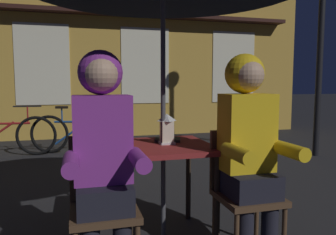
{
  "coord_description": "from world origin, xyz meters",
  "views": [
    {
      "loc": [
        -0.62,
        -2.4,
        1.2
      ],
      "look_at": [
        0.0,
        -0.14,
        0.96
      ],
      "focal_mm": 35.49,
      "sensor_mm": 36.0,
      "label": 1
    }
  ],
  "objects_px": {
    "lantern": "(167,128)",
    "bicycle_second": "(3,136)",
    "chair_left": "(103,199)",
    "person_left_hooded": "(103,143)",
    "person_right_hooded": "(249,136)",
    "chair_right": "(243,186)",
    "cafe_table": "(163,158)",
    "bicycle_third": "(79,133)",
    "book": "(168,140)"
  },
  "relations": [
    {
      "from": "lantern",
      "to": "bicycle_second",
      "type": "height_order",
      "value": "lantern"
    },
    {
      "from": "chair_left",
      "to": "bicycle_third",
      "type": "height_order",
      "value": "chair_left"
    },
    {
      "from": "lantern",
      "to": "person_right_hooded",
      "type": "distance_m",
      "value": 0.63
    },
    {
      "from": "bicycle_third",
      "to": "book",
      "type": "relative_size",
      "value": 8.21
    },
    {
      "from": "cafe_table",
      "to": "bicycle_second",
      "type": "height_order",
      "value": "bicycle_second"
    },
    {
      "from": "cafe_table",
      "to": "person_left_hooded",
      "type": "bearing_deg",
      "value": -138.43
    },
    {
      "from": "bicycle_second",
      "to": "bicycle_third",
      "type": "distance_m",
      "value": 1.21
    },
    {
      "from": "book",
      "to": "lantern",
      "type": "bearing_deg",
      "value": -90.61
    },
    {
      "from": "person_right_hooded",
      "to": "bicycle_third",
      "type": "bearing_deg",
      "value": 105.46
    },
    {
      "from": "lantern",
      "to": "person_right_hooded",
      "type": "xyz_separation_m",
      "value": [
        0.45,
        -0.44,
        -0.01
      ]
    },
    {
      "from": "person_left_hooded",
      "to": "bicycle_third",
      "type": "height_order",
      "value": "person_left_hooded"
    },
    {
      "from": "chair_right",
      "to": "bicycle_third",
      "type": "bearing_deg",
      "value": 105.68
    },
    {
      "from": "cafe_table",
      "to": "person_left_hooded",
      "type": "distance_m",
      "value": 0.67
    },
    {
      "from": "cafe_table",
      "to": "person_right_hooded",
      "type": "distance_m",
      "value": 0.67
    },
    {
      "from": "lantern",
      "to": "chair_right",
      "type": "distance_m",
      "value": 0.7
    },
    {
      "from": "chair_left",
      "to": "person_left_hooded",
      "type": "xyz_separation_m",
      "value": [
        -0.0,
        -0.06,
        0.36
      ]
    },
    {
      "from": "lantern",
      "to": "chair_right",
      "type": "relative_size",
      "value": 0.27
    },
    {
      "from": "person_left_hooded",
      "to": "person_right_hooded",
      "type": "height_order",
      "value": "same"
    },
    {
      "from": "bicycle_second",
      "to": "cafe_table",
      "type": "bearing_deg",
      "value": -62.95
    },
    {
      "from": "chair_left",
      "to": "person_right_hooded",
      "type": "height_order",
      "value": "person_right_hooded"
    },
    {
      "from": "person_left_hooded",
      "to": "book",
      "type": "relative_size",
      "value": 7.0
    },
    {
      "from": "cafe_table",
      "to": "chair_left",
      "type": "height_order",
      "value": "chair_left"
    },
    {
      "from": "bicycle_second",
      "to": "book",
      "type": "distance_m",
      "value": 3.91
    },
    {
      "from": "bicycle_second",
      "to": "book",
      "type": "relative_size",
      "value": 8.4
    },
    {
      "from": "chair_right",
      "to": "bicycle_second",
      "type": "height_order",
      "value": "chair_right"
    },
    {
      "from": "lantern",
      "to": "chair_right",
      "type": "height_order",
      "value": "lantern"
    },
    {
      "from": "chair_left",
      "to": "book",
      "type": "height_order",
      "value": "chair_left"
    },
    {
      "from": "person_left_hooded",
      "to": "chair_left",
      "type": "bearing_deg",
      "value": 90.0
    },
    {
      "from": "cafe_table",
      "to": "chair_right",
      "type": "height_order",
      "value": "chair_right"
    },
    {
      "from": "person_right_hooded",
      "to": "book",
      "type": "bearing_deg",
      "value": 126.76
    },
    {
      "from": "bicycle_second",
      "to": "chair_right",
      "type": "bearing_deg",
      "value": -59.65
    },
    {
      "from": "person_right_hooded",
      "to": "person_left_hooded",
      "type": "bearing_deg",
      "value": 180.0
    },
    {
      "from": "person_left_hooded",
      "to": "bicycle_third",
      "type": "xyz_separation_m",
      "value": [
        -0.12,
        3.9,
        -0.5
      ]
    },
    {
      "from": "chair_right",
      "to": "person_right_hooded",
      "type": "bearing_deg",
      "value": -90.0
    },
    {
      "from": "bicycle_second",
      "to": "book",
      "type": "height_order",
      "value": "bicycle_second"
    },
    {
      "from": "chair_left",
      "to": "book",
      "type": "relative_size",
      "value": 4.35
    },
    {
      "from": "cafe_table",
      "to": "lantern",
      "type": "bearing_deg",
      "value": 28.03
    },
    {
      "from": "person_left_hooded",
      "to": "bicycle_third",
      "type": "relative_size",
      "value": 0.85
    },
    {
      "from": "chair_right",
      "to": "lantern",
      "type": "bearing_deg",
      "value": 139.15
    },
    {
      "from": "lantern",
      "to": "person_left_hooded",
      "type": "distance_m",
      "value": 0.68
    },
    {
      "from": "chair_left",
      "to": "chair_right",
      "type": "xyz_separation_m",
      "value": [
        0.96,
        0.0,
        0.0
      ]
    },
    {
      "from": "lantern",
      "to": "chair_right",
      "type": "xyz_separation_m",
      "value": [
        0.45,
        -0.39,
        -0.37
      ]
    },
    {
      "from": "chair_left",
      "to": "bicycle_second",
      "type": "bearing_deg",
      "value": 108.74
    },
    {
      "from": "bicycle_second",
      "to": "bicycle_third",
      "type": "relative_size",
      "value": 1.02
    },
    {
      "from": "lantern",
      "to": "chair_left",
      "type": "xyz_separation_m",
      "value": [
        -0.51,
        -0.39,
        -0.37
      ]
    },
    {
      "from": "person_right_hooded",
      "to": "cafe_table",
      "type": "bearing_deg",
      "value": 138.43
    },
    {
      "from": "cafe_table",
      "to": "person_left_hooded",
      "type": "height_order",
      "value": "person_left_hooded"
    },
    {
      "from": "lantern",
      "to": "book",
      "type": "xyz_separation_m",
      "value": [
        0.04,
        0.11,
        -0.11
      ]
    },
    {
      "from": "chair_left",
      "to": "lantern",
      "type": "bearing_deg",
      "value": 37.0
    },
    {
      "from": "chair_right",
      "to": "person_left_hooded",
      "type": "height_order",
      "value": "person_left_hooded"
    }
  ]
}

